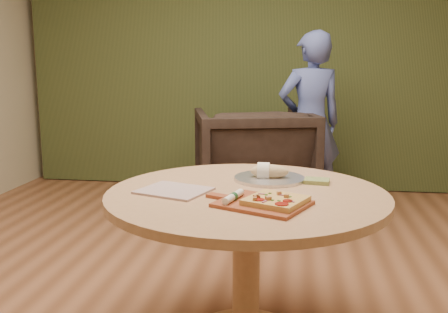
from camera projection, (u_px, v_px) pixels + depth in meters
name	position (u px, v px, depth m)	size (l,w,h in m)	color
room_shell	(194.00, 49.00, 2.47)	(5.04, 6.04, 2.84)	#905939
curtain	(250.00, 57.00, 5.29)	(4.80, 0.14, 2.78)	#303A1A
pedestal_table	(246.00, 221.00, 2.32)	(1.29, 1.29, 0.75)	tan
pizza_paddle	(260.00, 203.00, 2.07)	(0.47, 0.40, 0.01)	brown
flatbread_pizza	(276.00, 200.00, 2.04)	(0.29, 0.29, 0.04)	#D8AC54
cutlery_roll	(233.00, 197.00, 2.09)	(0.08, 0.20, 0.03)	white
newspaper	(174.00, 191.00, 2.29)	(0.30, 0.25, 0.01)	silver
serving_tray	(269.00, 178.00, 2.52)	(0.36, 0.36, 0.02)	silver
bread_roll	(268.00, 171.00, 2.52)	(0.19, 0.09, 0.09)	#D1B57F
green_packet	(317.00, 181.00, 2.46)	(0.12, 0.10, 0.02)	#5E6E31
armchair	(253.00, 154.00, 4.53)	(1.01, 0.94, 1.03)	black
person_standing	(310.00, 123.00, 4.45)	(0.59, 0.39, 1.61)	#49589A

